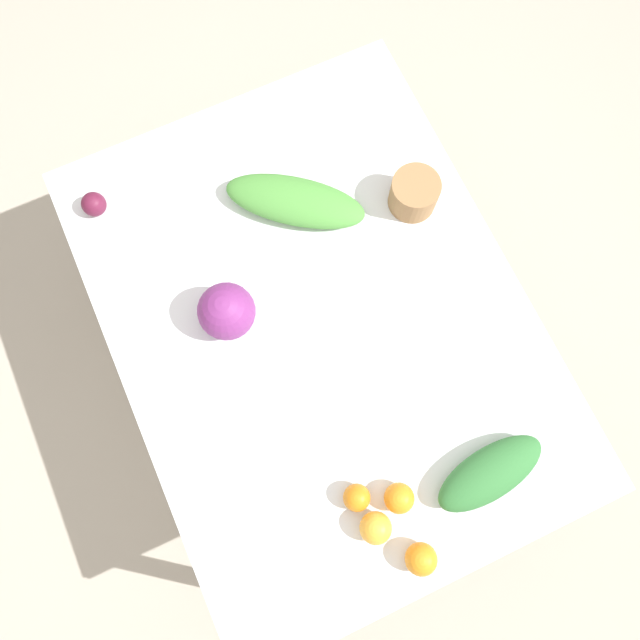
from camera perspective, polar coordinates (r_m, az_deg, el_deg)
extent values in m
plane|color=#B2A899|center=(2.39, 0.00, -4.43)|extent=(8.00, 8.00, 0.00)
cube|color=silver|center=(1.69, 0.00, -0.29)|extent=(1.45, 1.08, 0.03)
cylinder|color=olive|center=(2.27, -18.47, 7.43)|extent=(0.06, 0.06, 0.70)
cylinder|color=olive|center=(2.05, -4.92, -25.44)|extent=(0.06, 0.06, 0.70)
cylinder|color=olive|center=(2.34, 4.05, 16.93)|extent=(0.06, 0.06, 0.70)
cylinder|color=olive|center=(2.12, 20.22, -13.35)|extent=(0.06, 0.06, 0.70)
sphere|color=#7A2D75|center=(1.62, -8.54, 0.79)|extent=(0.15, 0.15, 0.15)
cylinder|color=#997047|center=(1.76, 8.59, 11.36)|extent=(0.13, 0.13, 0.11)
ellipsoid|color=#337538|center=(1.63, 15.28, -13.36)|extent=(0.15, 0.31, 0.09)
ellipsoid|color=#4C933D|center=(1.75, -2.29, 10.80)|extent=(0.35, 0.40, 0.08)
sphere|color=#5B1933|center=(1.86, -19.97, 9.92)|extent=(0.07, 0.07, 0.07)
sphere|color=orange|center=(1.60, 7.25, -15.86)|extent=(0.08, 0.08, 0.08)
sphere|color=orange|center=(1.59, 3.38, -15.91)|extent=(0.07, 0.07, 0.07)
sphere|color=orange|center=(1.61, 9.23, -20.78)|extent=(0.08, 0.08, 0.08)
sphere|color=#F9A833|center=(1.59, 5.11, -18.42)|extent=(0.08, 0.08, 0.08)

